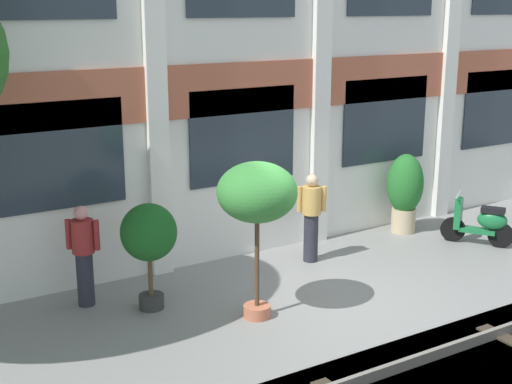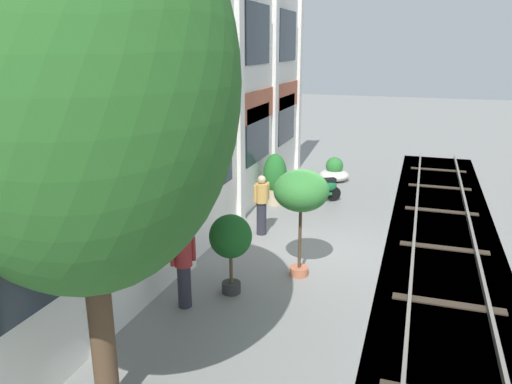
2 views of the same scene
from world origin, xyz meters
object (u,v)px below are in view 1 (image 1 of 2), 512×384
potted_plant_tall_urn (257,196)px  scooter_near_curb (481,223)px  resident_watching_tracks (84,253)px  potted_plant_glazed_jar (405,189)px  potted_plant_terracotta_small (149,236)px  resident_by_doorway (311,215)px

potted_plant_tall_urn → scooter_near_curb: 5.63m
scooter_near_curb → resident_watching_tracks: bearing=47.0°
potted_plant_glazed_jar → scooter_near_curb: potted_plant_glazed_jar is taller
potted_plant_terracotta_small → potted_plant_glazed_jar: (5.92, 0.82, -0.27)m
potted_plant_tall_urn → resident_by_doorway: size_ratio=1.46×
potted_plant_glazed_jar → potted_plant_tall_urn: bearing=-157.6°
potted_plant_tall_urn → potted_plant_glazed_jar: bearing=22.4°
potted_plant_glazed_jar → resident_by_doorway: bearing=-171.3°
resident_watching_tracks → potted_plant_glazed_jar: bearing=128.4°
potted_plant_terracotta_small → resident_by_doorway: (3.30, 0.42, -0.30)m
potted_plant_glazed_jar → resident_by_doorway: size_ratio=1.00×
scooter_near_curb → resident_watching_tracks: 7.55m
potted_plant_tall_urn → resident_watching_tracks: bearing=138.9°
potted_plant_glazed_jar → scooter_near_curb: 1.62m
resident_watching_tracks → potted_plant_tall_urn: bearing=85.8°
scooter_near_curb → resident_by_doorway: bearing=39.8°
potted_plant_terracotta_small → resident_by_doorway: 3.34m
potted_plant_terracotta_small → resident_watching_tracks: potted_plant_terracotta_small is taller
potted_plant_terracotta_small → resident_watching_tracks: size_ratio=1.04×
potted_plant_glazed_jar → resident_by_doorway: potted_plant_glazed_jar is taller
resident_watching_tracks → resident_by_doorway: bearing=123.7°
potted_plant_tall_urn → resident_watching_tracks: 2.87m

